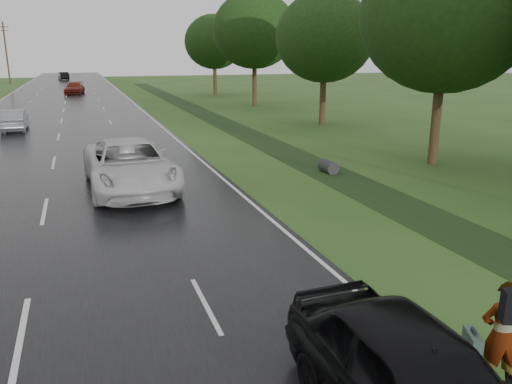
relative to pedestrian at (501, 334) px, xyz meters
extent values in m
plane|color=#2C4C1B|center=(-7.17, 4.00, -0.93)|extent=(220.00, 220.00, 0.00)
cube|color=black|center=(-7.17, 49.00, -0.91)|extent=(14.00, 180.00, 0.04)
cube|color=silver|center=(-0.42, 49.00, -0.88)|extent=(0.12, 180.00, 0.01)
cube|color=silver|center=(-7.17, 49.00, -0.88)|extent=(0.12, 180.00, 0.01)
cube|color=black|center=(4.33, 24.00, -0.92)|extent=(2.20, 120.00, 0.01)
cylinder|color=#2D2D2D|center=(4.33, 14.00, -0.67)|extent=(0.56, 1.00, 0.56)
cylinder|color=#362616|center=(-16.37, 89.00, 4.07)|extent=(0.26, 0.26, 10.00)
cube|color=#362616|center=(-16.37, 89.00, 8.27)|extent=(1.60, 0.12, 0.12)
cube|color=#362616|center=(-16.37, 89.00, 7.67)|extent=(1.20, 0.10, 0.10)
cylinder|color=#362616|center=(9.83, 14.00, 0.99)|extent=(0.44, 0.44, 3.84)
ellipsoid|color=black|center=(9.83, 14.00, 5.76)|extent=(7.60, 7.60, 6.84)
cylinder|color=#362616|center=(11.03, 28.00, 0.83)|extent=(0.44, 0.44, 3.52)
ellipsoid|color=black|center=(11.03, 28.00, 5.22)|extent=(7.00, 7.00, 6.30)
cylinder|color=#362616|center=(10.63, 42.00, 1.15)|extent=(0.44, 0.44, 4.16)
ellipsoid|color=black|center=(10.63, 42.00, 6.23)|extent=(8.00, 8.00, 7.20)
cylinder|color=#362616|center=(10.33, 56.00, 0.91)|extent=(0.44, 0.44, 3.68)
ellipsoid|color=black|center=(10.33, 56.00, 5.45)|extent=(7.20, 7.20, 6.48)
imported|color=#A5998C|center=(0.03, 0.00, -0.03)|extent=(0.77, 0.66, 1.80)
cube|color=#395348|center=(-0.29, 0.24, -0.27)|extent=(0.35, 0.53, 0.41)
cube|color=black|center=(-0.29, 0.24, -0.03)|extent=(0.11, 0.17, 0.04)
imported|color=silver|center=(-4.17, 13.88, 0.04)|extent=(3.33, 6.79, 1.86)
imported|color=gray|center=(-9.99, 31.85, -0.18)|extent=(1.50, 4.28, 1.41)
imported|color=maroon|center=(-6.17, 63.26, -0.16)|extent=(2.74, 5.28, 1.46)
imported|color=black|center=(-8.17, 99.57, -0.12)|extent=(2.29, 4.84, 1.53)
camera|label=1|loc=(-5.78, -5.13, 4.15)|focal=35.00mm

